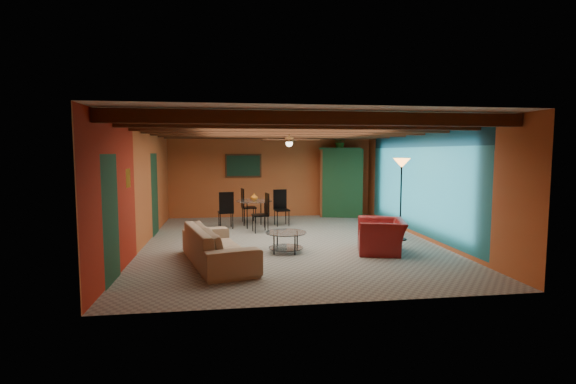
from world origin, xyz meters
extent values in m
cube|color=gray|center=(0.00, 0.00, 0.00)|extent=(6.50, 8.00, 0.01)
cube|color=silver|center=(0.00, 0.00, 2.70)|extent=(6.50, 8.00, 0.01)
cube|color=#B35329|center=(0.00, 4.00, 1.35)|extent=(6.50, 0.02, 2.70)
cube|color=maroon|center=(-3.25, 0.00, 1.35)|extent=(0.02, 8.00, 2.70)
cube|color=#2A7B78|center=(3.25, 0.00, 1.35)|extent=(0.02, 8.00, 2.70)
imported|color=#957960|center=(-1.59, -1.68, 0.35)|extent=(1.52, 2.56, 0.70)
imported|color=maroon|center=(1.75, -1.25, 0.35)|extent=(1.18, 1.28, 0.69)
cube|color=brown|center=(2.20, 3.70, 1.08)|extent=(1.35, 0.93, 2.16)
cube|color=black|center=(-0.90, 3.96, 1.65)|extent=(1.05, 0.03, 0.65)
imported|color=#26661E|center=(2.20, 3.70, 2.42)|extent=(0.50, 0.45, 0.51)
imported|color=orange|center=(-0.68, 2.12, 1.13)|extent=(0.23, 0.23, 0.21)
camera|label=1|loc=(-1.38, -9.46, 2.07)|focal=26.15mm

